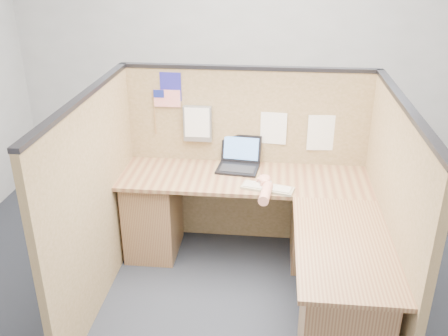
# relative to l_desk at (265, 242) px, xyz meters

# --- Properties ---
(floor) EXTENTS (5.00, 5.00, 0.00)m
(floor) POSITION_rel_l_desk_xyz_m (-0.18, -0.29, -0.39)
(floor) COLOR black
(floor) RESTS_ON ground
(wall_back) EXTENTS (5.00, 0.00, 5.00)m
(wall_back) POSITION_rel_l_desk_xyz_m (-0.18, 1.96, 1.01)
(wall_back) COLOR #A3A6A8
(wall_back) RESTS_ON floor
(cubicle_partitions) EXTENTS (2.06, 1.83, 1.53)m
(cubicle_partitions) POSITION_rel_l_desk_xyz_m (-0.18, 0.14, 0.38)
(cubicle_partitions) COLOR brown
(cubicle_partitions) RESTS_ON floor
(l_desk) EXTENTS (1.95, 1.75, 0.73)m
(l_desk) POSITION_rel_l_desk_xyz_m (0.00, 0.00, 0.00)
(l_desk) COLOR brown
(l_desk) RESTS_ON floor
(laptop) EXTENTS (0.35, 0.35, 0.24)m
(laptop) POSITION_rel_l_desk_xyz_m (-0.24, 0.58, 0.40)
(laptop) COLOR black
(laptop) RESTS_ON l_desk
(keyboard) EXTENTS (0.41, 0.22, 0.03)m
(keyboard) POSITION_rel_l_desk_xyz_m (0.00, 0.19, 0.35)
(keyboard) COLOR gray
(keyboard) RESTS_ON l_desk
(mouse) EXTENTS (0.11, 0.07, 0.05)m
(mouse) POSITION_rel_l_desk_xyz_m (-0.02, 0.27, 0.36)
(mouse) COLOR silver
(mouse) RESTS_ON l_desk
(hand_forearm) EXTENTS (0.11, 0.40, 0.08)m
(hand_forearm) POSITION_rel_l_desk_xyz_m (-0.01, 0.12, 0.38)
(hand_forearm) COLOR tan
(hand_forearm) RESTS_ON l_desk
(blue_poster) EXTENTS (0.17, 0.01, 0.23)m
(blue_poster) POSITION_rel_l_desk_xyz_m (-0.80, 0.68, 0.96)
(blue_poster) COLOR navy
(blue_poster) RESTS_ON cubicle_partitions
(american_flag) EXTENTS (0.22, 0.01, 0.38)m
(american_flag) POSITION_rel_l_desk_xyz_m (-0.86, 0.67, 0.85)
(american_flag) COLOR olive
(american_flag) RESTS_ON cubicle_partitions
(file_holder) EXTENTS (0.23, 0.05, 0.29)m
(file_holder) POSITION_rel_l_desk_xyz_m (-0.59, 0.66, 0.67)
(file_holder) COLOR slate
(file_holder) RESTS_ON cubicle_partitions
(paper_left) EXTENTS (0.21, 0.02, 0.27)m
(paper_left) POSITION_rel_l_desk_xyz_m (0.03, 0.68, 0.64)
(paper_left) COLOR white
(paper_left) RESTS_ON cubicle_partitions
(paper_right) EXTENTS (0.23, 0.02, 0.30)m
(paper_right) POSITION_rel_l_desk_xyz_m (0.42, 0.68, 0.62)
(paper_right) COLOR white
(paper_right) RESTS_ON cubicle_partitions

